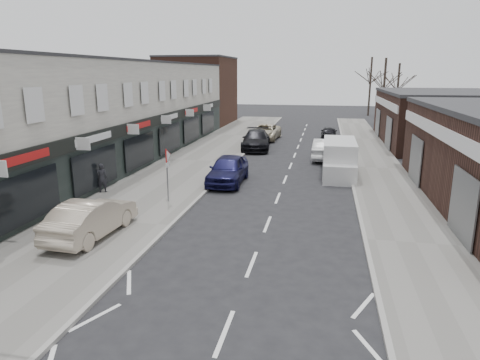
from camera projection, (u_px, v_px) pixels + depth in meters
The scene contains 17 objects.
pavement_left at pixel (197, 161), 30.90m from camera, with size 5.50×64.00×0.12m, color slate.
pavement_right at pixel (377, 168), 28.54m from camera, with size 3.50×64.00×0.12m, color slate.
shop_terrace_left at pixel (89, 114), 28.95m from camera, with size 8.00×41.00×7.10m, color silver.
brick_block_far at pixel (198, 92), 53.09m from camera, with size 8.00×10.00×8.00m, color #4A291F.
right_unit_far at pixel (443, 119), 38.15m from camera, with size 10.00×16.00×4.50m, color #3D231B.
tree_far_a at pixel (381, 125), 52.67m from camera, with size 3.60×3.60×8.00m, color #382D26, non-canonical shape.
tree_far_b at pixel (395, 120), 57.91m from camera, with size 3.60×3.60×7.50m, color #382D26, non-canonical shape.
tree_far_c at pixel (368, 116), 64.18m from camera, with size 3.60×3.60×8.50m, color #382D26, non-canonical shape.
warning_sign at pixel (167, 160), 20.57m from camera, with size 0.12×0.80×2.70m.
white_van at pixel (339, 159), 26.80m from camera, with size 1.99×5.56×2.17m.
sedan_on_pavement at pixel (91, 218), 16.43m from camera, with size 1.56×4.48×1.48m, color #BAAA95.
pedestrian at pixel (102, 178), 22.50m from camera, with size 0.57×0.37×1.55m, color black.
parked_car_left_a at pixel (228, 169), 24.84m from camera, with size 1.91×4.76×1.62m, color #14143E.
parked_car_left_b at pixel (256, 140), 35.81m from camera, with size 2.25×5.52×1.60m, color black.
parked_car_left_c at pixel (265, 132), 41.02m from camera, with size 2.46×5.33×1.48m, color beige.
parked_car_right_a at pixel (325, 149), 31.72m from camera, with size 1.63×4.67×1.54m, color silver.
parked_car_right_b at pixel (329, 133), 40.94m from camera, with size 1.52×3.78×1.29m, color black.
Camera 1 is at (2.20, -7.12, 6.27)m, focal length 32.00 mm.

